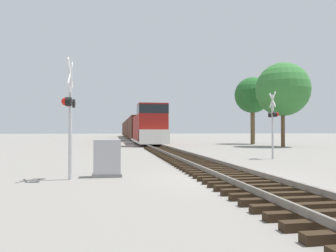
{
  "coord_description": "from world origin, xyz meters",
  "views": [
    {
      "loc": [
        -3.98,
        -10.66,
        1.64
      ],
      "look_at": [
        -0.67,
        9.56,
        1.95
      ],
      "focal_mm": 35.0,
      "sensor_mm": 36.0,
      "label": 1
    }
  ],
  "objects_px": {
    "freight_train": "(133,129)",
    "crossing_signal_near": "(70,109)",
    "relay_cabinet": "(107,158)",
    "tree_mid_background": "(253,95)",
    "crossing_signal_far": "(273,119)",
    "tree_far_right": "(283,90)"
  },
  "relations": [
    {
      "from": "freight_train",
      "to": "relay_cabinet",
      "type": "relative_size",
      "value": 58.58
    },
    {
      "from": "freight_train",
      "to": "crossing_signal_near",
      "type": "xyz_separation_m",
      "value": [
        -5.47,
        -59.87,
        0.29
      ]
    },
    {
      "from": "freight_train",
      "to": "crossing_signal_near",
      "type": "height_order",
      "value": "freight_train"
    },
    {
      "from": "freight_train",
      "to": "tree_mid_background",
      "type": "bearing_deg",
      "value": -67.62
    },
    {
      "from": "crossing_signal_far",
      "to": "tree_far_right",
      "type": "relative_size",
      "value": 0.45
    },
    {
      "from": "freight_train",
      "to": "tree_mid_background",
      "type": "relative_size",
      "value": 9.21
    },
    {
      "from": "freight_train",
      "to": "relay_cabinet",
      "type": "distance_m",
      "value": 59.53
    },
    {
      "from": "crossing_signal_far",
      "to": "relay_cabinet",
      "type": "height_order",
      "value": "crossing_signal_far"
    },
    {
      "from": "crossing_signal_near",
      "to": "relay_cabinet",
      "type": "xyz_separation_m",
      "value": [
        1.25,
        0.51,
        -1.74
      ]
    },
    {
      "from": "crossing_signal_near",
      "to": "tree_mid_background",
      "type": "height_order",
      "value": "tree_mid_background"
    },
    {
      "from": "crossing_signal_far",
      "to": "relay_cabinet",
      "type": "bearing_deg",
      "value": 128.49
    },
    {
      "from": "freight_train",
      "to": "relay_cabinet",
      "type": "xyz_separation_m",
      "value": [
        -4.23,
        -59.36,
        -1.45
      ]
    },
    {
      "from": "crossing_signal_far",
      "to": "tree_mid_background",
      "type": "height_order",
      "value": "tree_mid_background"
    },
    {
      "from": "crossing_signal_near",
      "to": "crossing_signal_far",
      "type": "relative_size",
      "value": 1.03
    },
    {
      "from": "relay_cabinet",
      "to": "crossing_signal_far",
      "type": "bearing_deg",
      "value": 32.65
    },
    {
      "from": "crossing_signal_near",
      "to": "relay_cabinet",
      "type": "relative_size",
      "value": 3.05
    },
    {
      "from": "freight_train",
      "to": "crossing_signal_far",
      "type": "xyz_separation_m",
      "value": [
        5.23,
        -53.3,
        0.26
      ]
    },
    {
      "from": "tree_mid_background",
      "to": "crossing_signal_near",
      "type": "bearing_deg",
      "value": -124.15
    },
    {
      "from": "crossing_signal_near",
      "to": "relay_cabinet",
      "type": "height_order",
      "value": "crossing_signal_near"
    },
    {
      "from": "tree_mid_background",
      "to": "tree_far_right",
      "type": "bearing_deg",
      "value": -89.28
    },
    {
      "from": "tree_far_right",
      "to": "tree_mid_background",
      "type": "xyz_separation_m",
      "value": [
        -0.09,
        7.34,
        0.17
      ]
    },
    {
      "from": "crossing_signal_far",
      "to": "relay_cabinet",
      "type": "distance_m",
      "value": 11.37
    }
  ]
}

